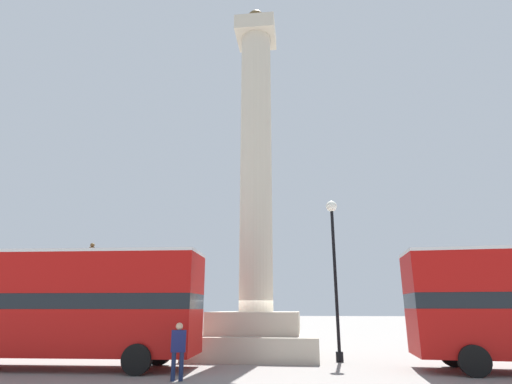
# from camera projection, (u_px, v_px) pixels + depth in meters

# --- Properties ---
(ground_plane) EXTENTS (200.00, 200.00, 0.00)m
(ground_plane) POSITION_uv_depth(u_px,v_px,m) (256.00, 356.00, 18.53)
(ground_plane) COLOR gray
(monument_column) EXTENTS (5.70, 5.70, 19.22)m
(monument_column) POSITION_uv_depth(u_px,v_px,m) (256.00, 235.00, 20.12)
(monument_column) COLOR #BCB29E
(monument_column) RESTS_ON ground_plane
(bus_a) EXTENTS (11.50, 3.20, 4.26)m
(bus_a) POSITION_uv_depth(u_px,v_px,m) (51.00, 302.00, 15.30)
(bus_a) COLOR #A80F0C
(bus_a) RESTS_ON ground_plane
(equestrian_statue) EXTENTS (3.66, 3.29, 6.24)m
(equestrian_statue) POSITION_uv_depth(u_px,v_px,m) (85.00, 312.00, 24.81)
(equestrian_statue) COLOR #BCB29E
(equestrian_statue) RESTS_ON ground_plane
(street_lamp) EXTENTS (0.50, 0.50, 6.91)m
(street_lamp) POSITION_uv_depth(u_px,v_px,m) (334.00, 257.00, 17.71)
(street_lamp) COLOR black
(street_lamp) RESTS_ON ground_plane
(pedestrian_near_lamp) EXTENTS (0.48, 0.27, 1.71)m
(pedestrian_near_lamp) POSITION_uv_depth(u_px,v_px,m) (178.00, 348.00, 12.48)
(pedestrian_near_lamp) COLOR #192347
(pedestrian_near_lamp) RESTS_ON ground_plane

